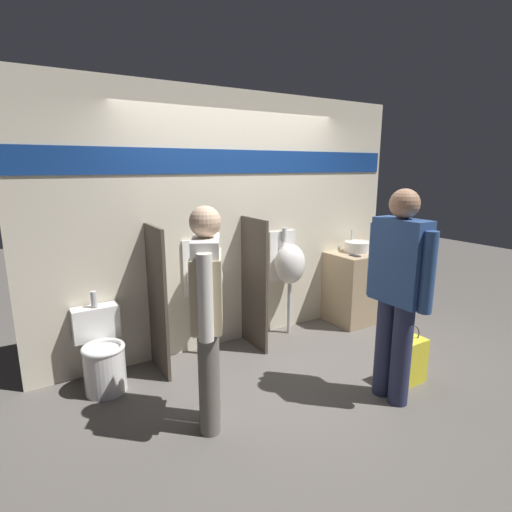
{
  "coord_description": "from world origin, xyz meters",
  "views": [
    {
      "loc": [
        -2.05,
        -3.18,
        1.93
      ],
      "look_at": [
        0.0,
        0.17,
        1.05
      ],
      "focal_mm": 28.0,
      "sensor_mm": 36.0,
      "label": 1
    }
  ],
  "objects_px": {
    "urinal_far": "(289,264)",
    "sink_basin": "(358,247)",
    "cell_phone": "(355,256)",
    "urinal_near_counter": "(205,277)",
    "toilet": "(102,355)",
    "shopping_bag": "(410,361)",
    "person_in_vest": "(207,304)",
    "person_with_lanyard": "(398,288)"
  },
  "relations": [
    {
      "from": "urinal_far",
      "to": "sink_basin",
      "type": "bearing_deg",
      "value": -3.59
    },
    {
      "from": "cell_phone",
      "to": "urinal_near_counter",
      "type": "distance_m",
      "value": 1.87
    },
    {
      "from": "urinal_near_counter",
      "to": "urinal_far",
      "type": "xyz_separation_m",
      "value": [
        1.06,
        0.0,
        0.0
      ]
    },
    {
      "from": "sink_basin",
      "to": "toilet",
      "type": "bearing_deg",
      "value": -178.83
    },
    {
      "from": "urinal_far",
      "to": "toilet",
      "type": "bearing_deg",
      "value": -176.55
    },
    {
      "from": "cell_phone",
      "to": "urinal_far",
      "type": "xyz_separation_m",
      "value": [
        -0.8,
        0.23,
        -0.05
      ]
    },
    {
      "from": "urinal_near_counter",
      "to": "urinal_far",
      "type": "bearing_deg",
      "value": 0.0
    },
    {
      "from": "urinal_far",
      "to": "toilet",
      "type": "xyz_separation_m",
      "value": [
        -2.11,
        -0.13,
        -0.53
      ]
    },
    {
      "from": "cell_phone",
      "to": "sink_basin",
      "type": "bearing_deg",
      "value": 38.27
    },
    {
      "from": "urinal_near_counter",
      "to": "urinal_far",
      "type": "height_order",
      "value": "same"
    },
    {
      "from": "urinal_near_counter",
      "to": "toilet",
      "type": "height_order",
      "value": "urinal_near_counter"
    },
    {
      "from": "toilet",
      "to": "shopping_bag",
      "type": "height_order",
      "value": "toilet"
    },
    {
      "from": "person_in_vest",
      "to": "shopping_bag",
      "type": "bearing_deg",
      "value": -74.79
    },
    {
      "from": "person_in_vest",
      "to": "sink_basin",
      "type": "bearing_deg",
      "value": -40.56
    },
    {
      "from": "urinal_near_counter",
      "to": "toilet",
      "type": "distance_m",
      "value": 1.19
    },
    {
      "from": "person_with_lanyard",
      "to": "toilet",
      "type": "bearing_deg",
      "value": 54.85
    },
    {
      "from": "sink_basin",
      "to": "toilet",
      "type": "height_order",
      "value": "sink_basin"
    },
    {
      "from": "urinal_near_counter",
      "to": "sink_basin",
      "type": "bearing_deg",
      "value": -1.76
    },
    {
      "from": "shopping_bag",
      "to": "cell_phone",
      "type": "bearing_deg",
      "value": 67.45
    },
    {
      "from": "urinal_far",
      "to": "shopping_bag",
      "type": "distance_m",
      "value": 1.64
    },
    {
      "from": "urinal_near_counter",
      "to": "shopping_bag",
      "type": "relative_size",
      "value": 2.27
    },
    {
      "from": "toilet",
      "to": "person_in_vest",
      "type": "xyz_separation_m",
      "value": [
        0.58,
        -0.98,
        0.66
      ]
    },
    {
      "from": "urinal_near_counter",
      "to": "urinal_far",
      "type": "relative_size",
      "value": 1.0
    },
    {
      "from": "person_with_lanyard",
      "to": "shopping_bag",
      "type": "relative_size",
      "value": 3.23
    },
    {
      "from": "cell_phone",
      "to": "person_in_vest",
      "type": "height_order",
      "value": "person_in_vest"
    },
    {
      "from": "cell_phone",
      "to": "toilet",
      "type": "distance_m",
      "value": 2.97
    },
    {
      "from": "urinal_far",
      "to": "person_in_vest",
      "type": "bearing_deg",
      "value": -144.13
    },
    {
      "from": "sink_basin",
      "to": "toilet",
      "type": "distance_m",
      "value": 3.19
    },
    {
      "from": "sink_basin",
      "to": "urinal_near_counter",
      "type": "relative_size",
      "value": 0.26
    },
    {
      "from": "toilet",
      "to": "person_in_vest",
      "type": "distance_m",
      "value": 1.32
    },
    {
      "from": "person_with_lanyard",
      "to": "shopping_bag",
      "type": "bearing_deg",
      "value": -77.45
    },
    {
      "from": "urinal_near_counter",
      "to": "shopping_bag",
      "type": "distance_m",
      "value": 2.1
    },
    {
      "from": "cell_phone",
      "to": "shopping_bag",
      "type": "height_order",
      "value": "cell_phone"
    },
    {
      "from": "urinal_near_counter",
      "to": "toilet",
      "type": "xyz_separation_m",
      "value": [
        -1.06,
        -0.13,
        -0.53
      ]
    },
    {
      "from": "shopping_bag",
      "to": "urinal_far",
      "type": "bearing_deg",
      "value": 100.59
    },
    {
      "from": "urinal_near_counter",
      "to": "person_in_vest",
      "type": "distance_m",
      "value": 1.21
    },
    {
      "from": "cell_phone",
      "to": "person_with_lanyard",
      "type": "relative_size",
      "value": 0.08
    },
    {
      "from": "person_in_vest",
      "to": "toilet",
      "type": "bearing_deg",
      "value": 57.74
    },
    {
      "from": "sink_basin",
      "to": "person_with_lanyard",
      "type": "relative_size",
      "value": 0.18
    },
    {
      "from": "urinal_far",
      "to": "shopping_bag",
      "type": "relative_size",
      "value": 2.27
    },
    {
      "from": "sink_basin",
      "to": "person_with_lanyard",
      "type": "height_order",
      "value": "person_with_lanyard"
    },
    {
      "from": "urinal_near_counter",
      "to": "person_with_lanyard",
      "type": "xyz_separation_m",
      "value": [
        0.99,
        -1.57,
        0.14
      ]
    }
  ]
}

